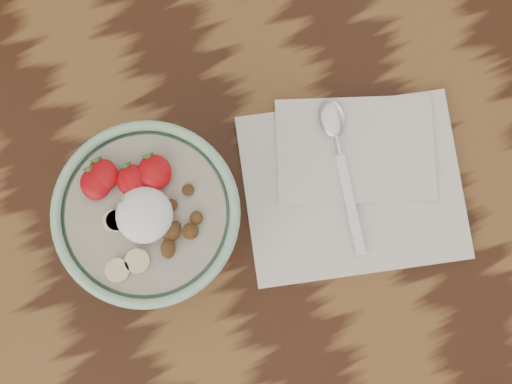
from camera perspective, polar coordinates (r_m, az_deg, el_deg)
table at (r=97.85cm, az=-2.92°, el=1.96°), size 160.00×90.00×75.00cm
breakfast_bowl at (r=81.28cm, az=-8.43°, el=-1.98°), size 20.44×20.44×13.89cm
napkin at (r=88.16cm, az=7.78°, el=1.00°), size 30.95×27.36×1.62cm
spoon at (r=87.42cm, az=6.46°, el=4.20°), size 6.12×19.50×1.02cm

